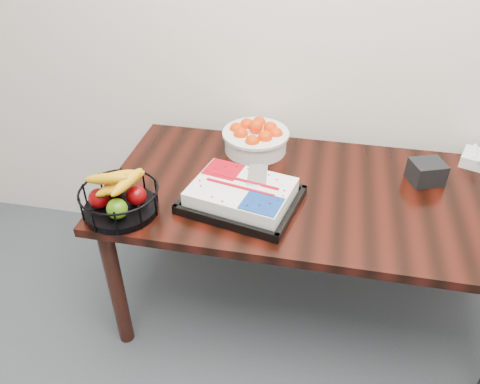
% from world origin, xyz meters
% --- Properties ---
extents(table, '(1.80, 0.90, 0.75)m').
position_xyz_m(table, '(0.00, 2.00, 0.66)').
color(table, black).
rests_on(table, ground).
extents(cake_tray, '(0.52, 0.45, 0.09)m').
position_xyz_m(cake_tray, '(-0.29, 1.84, 0.79)').
color(cake_tray, black).
rests_on(cake_tray, table).
extents(tangerine_bowl, '(0.32, 0.32, 0.21)m').
position_xyz_m(tangerine_bowl, '(-0.31, 2.29, 0.84)').
color(tangerine_bowl, white).
rests_on(tangerine_bowl, table).
extents(fruit_basket, '(0.32, 0.32, 0.17)m').
position_xyz_m(fruit_basket, '(-0.76, 1.69, 0.82)').
color(fruit_basket, black).
rests_on(fruit_basket, table).
extents(napkin_box, '(0.17, 0.16, 0.10)m').
position_xyz_m(napkin_box, '(0.48, 2.17, 0.80)').
color(napkin_box, black).
rests_on(napkin_box, table).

